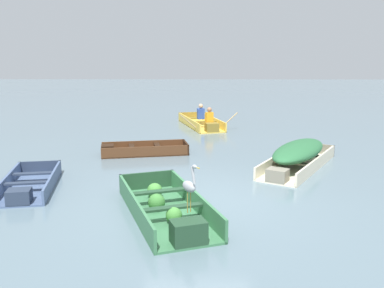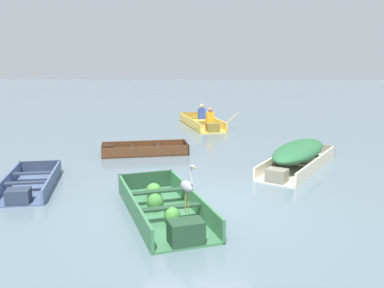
% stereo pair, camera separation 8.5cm
% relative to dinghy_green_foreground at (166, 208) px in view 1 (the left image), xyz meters
% --- Properties ---
extents(ground_plane, '(80.00, 80.00, 0.00)m').
position_rel_dinghy_green_foreground_xyz_m(ground_plane, '(0.57, 0.86, -0.15)').
color(ground_plane, slate).
extents(dinghy_green_foreground, '(2.17, 3.32, 0.41)m').
position_rel_dinghy_green_foreground_xyz_m(dinghy_green_foreground, '(0.00, 0.00, 0.00)').
color(dinghy_green_foreground, '#387047').
rests_on(dinghy_green_foreground, ground).
extents(skiff_cream_near_moored, '(2.66, 3.53, 0.67)m').
position_rel_dinghy_green_foreground_xyz_m(skiff_cream_near_moored, '(3.21, 3.43, 0.23)').
color(skiff_cream_near_moored, beige).
rests_on(skiff_cream_near_moored, ground).
extents(skiff_dark_varnish_mid_moored, '(2.66, 1.39, 0.31)m').
position_rel_dinghy_green_foreground_xyz_m(skiff_dark_varnish_mid_moored, '(-1.11, 4.93, -0.04)').
color(skiff_dark_varnish_mid_moored, '#4C2D19').
rests_on(skiff_dark_varnish_mid_moored, ground).
extents(skiff_slate_blue_far_moored, '(1.42, 2.61, 0.32)m').
position_rel_dinghy_green_foreground_xyz_m(skiff_slate_blue_far_moored, '(-3.12, 1.49, -0.04)').
color(skiff_slate_blue_far_moored, '#475B7F').
rests_on(skiff_slate_blue_far_moored, ground).
extents(rowboat_yellow_with_crew, '(2.41, 3.48, 0.92)m').
position_rel_dinghy_green_foreground_xyz_m(rowboat_yellow_with_crew, '(0.77, 9.64, 0.04)').
color(rowboat_yellow_with_crew, '#E5BC47').
rests_on(rowboat_yellow_with_crew, ground).
extents(heron_on_dinghy, '(0.32, 0.42, 0.84)m').
position_rel_dinghy_green_foreground_xyz_m(heron_on_dinghy, '(0.45, -0.86, 0.72)').
color(heron_on_dinghy, olive).
rests_on(heron_on_dinghy, dinghy_green_foreground).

